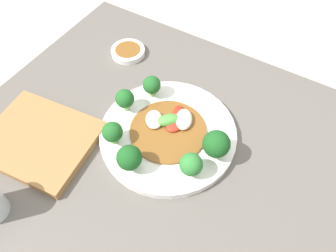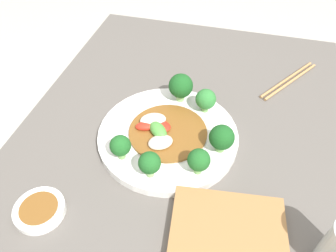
{
  "view_description": "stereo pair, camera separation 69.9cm",
  "coord_description": "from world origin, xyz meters",
  "views": [
    {
      "loc": [
        -0.17,
        0.32,
        1.34
      ],
      "look_at": [
        0.03,
        -0.03,
        0.79
      ],
      "focal_mm": 35.0,
      "sensor_mm": 36.0,
      "label": 1
    },
    {
      "loc": [
        0.48,
        0.09,
        1.26
      ],
      "look_at": [
        0.03,
        -0.03,
        0.79
      ],
      "focal_mm": 35.0,
      "sensor_mm": 36.0,
      "label": 2
    }
  ],
  "objects": [
    {
      "name": "sauce_dish",
      "position": [
        0.26,
        -0.2,
        0.76
      ],
      "size": [
        0.09,
        0.09,
        0.02
      ],
      "color": "white",
      "rests_on": "table"
    },
    {
      "name": "broccoli_east",
      "position": [
        0.14,
        -0.03,
        0.8
      ],
      "size": [
        0.04,
        0.04,
        0.06
      ],
      "color": "#89B76B",
      "rests_on": "plate"
    },
    {
      "name": "broccoli_northeast",
      "position": [
        0.11,
        0.05,
        0.8
      ],
      "size": [
        0.04,
        0.04,
        0.06
      ],
      "color": "#70A356",
      "rests_on": "plate"
    },
    {
      "name": "table",
      "position": [
        0.0,
        0.0,
        0.37
      ],
      "size": [
        0.92,
        0.71,
        0.75
      ],
      "color": "#5B5651",
      "rests_on": "ground_plane"
    },
    {
      "name": "broccoli_southeast",
      "position": [
        0.12,
        -0.1,
        0.8
      ],
      "size": [
        0.04,
        0.04,
        0.05
      ],
      "color": "#70A356",
      "rests_on": "plate"
    },
    {
      "name": "broccoli_west",
      "position": [
        -0.08,
        -0.03,
        0.81
      ],
      "size": [
        0.05,
        0.05,
        0.07
      ],
      "color": "#89B76B",
      "rests_on": "plate"
    },
    {
      "name": "broccoli_north",
      "position": [
        0.05,
        0.08,
        0.8
      ],
      "size": [
        0.05,
        0.05,
        0.06
      ],
      "color": "#70A356",
      "rests_on": "plate"
    },
    {
      "name": "broccoli_northwest",
      "position": [
        -0.06,
        0.03,
        0.8
      ],
      "size": [
        0.05,
        0.05,
        0.06
      ],
      "color": "#70A356",
      "rests_on": "plate"
    },
    {
      "name": "stirfry_center",
      "position": [
        0.03,
        -0.04,
        0.77
      ],
      "size": [
        0.16,
        0.16,
        0.02
      ],
      "color": "brown",
      "rests_on": "plate"
    },
    {
      "name": "plate",
      "position": [
        0.03,
        -0.03,
        0.76
      ],
      "size": [
        0.29,
        0.29,
        0.02
      ],
      "color": "white",
      "rests_on": "table"
    },
    {
      "name": "chopsticks",
      "position": [
        -0.23,
        0.22,
        0.75
      ],
      "size": [
        0.19,
        0.14,
        0.01
      ],
      "color": "#AD7F4C",
      "rests_on": "table"
    }
  ]
}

